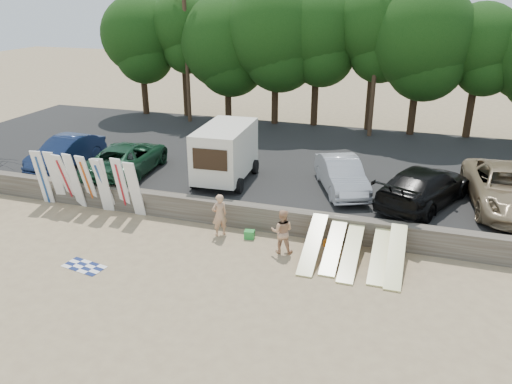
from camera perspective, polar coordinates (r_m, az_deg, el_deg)
ground at (r=17.40m, az=0.34°, el=-8.76°), size 120.00×120.00×0.00m
seawall at (r=19.72m, az=2.99°, el=-3.25°), size 44.00×0.50×1.00m
parking_lot at (r=26.58m, az=7.21°, el=3.03°), size 44.00×14.50×0.70m
treeline at (r=32.17m, az=9.86°, el=17.02°), size 33.34×6.64×9.09m
utility_poles at (r=30.57m, az=13.56°, el=14.86°), size 25.80×0.26×9.00m
box_trailer at (r=22.83m, az=-3.54°, el=4.72°), size 2.49×4.17×2.58m
car_0 at (r=26.80m, az=-20.88°, el=4.34°), size 1.78×4.55×1.47m
car_1 at (r=24.79m, az=-14.50°, el=3.80°), size 3.08×5.70×1.52m
car_2 at (r=22.15m, az=9.74°, el=1.94°), size 3.15×4.69×1.46m
car_3 at (r=21.50m, az=18.66°, el=0.63°), size 4.30×5.89×1.58m
car_4 at (r=22.44m, az=26.81°, el=0.38°), size 3.35×6.28×1.68m
surfboard_upright_0 at (r=23.91m, az=-23.22°, el=1.56°), size 0.56×0.60×2.57m
surfboard_upright_1 at (r=23.63m, az=-21.90°, el=1.51°), size 0.51×0.64×2.55m
surfboard_upright_2 at (r=23.28m, az=-20.90°, el=1.30°), size 0.60×0.87×2.50m
surfboard_upright_3 at (r=22.97m, az=-20.04°, el=1.23°), size 0.58×0.64×2.56m
surfboard_upright_4 at (r=22.67m, az=-18.66°, el=1.10°), size 0.57×0.76×2.53m
surfboard_upright_5 at (r=22.06m, az=-17.07°, el=0.75°), size 0.59×0.69×2.55m
surfboard_upright_6 at (r=22.13m, az=-17.02°, el=0.76°), size 0.62×0.89×2.50m
surfboard_upright_7 at (r=21.77m, az=-15.13°, el=0.71°), size 0.54×0.60×2.56m
surfboard_upright_8 at (r=21.25m, az=-13.72°, el=0.29°), size 0.50×0.68×2.54m
surfboard_low_0 at (r=17.93m, az=6.51°, el=-5.89°), size 0.56×2.84×1.11m
surfboard_low_1 at (r=18.07m, az=8.91°, el=-5.98°), size 0.56×2.87×1.00m
surfboard_low_2 at (r=17.81m, az=10.81°, el=-6.80°), size 0.56×2.91×0.87m
surfboard_low_3 at (r=17.90m, az=13.95°, el=-6.89°), size 0.56×2.90×0.89m
surfboard_low_4 at (r=17.71m, az=15.70°, el=-7.03°), size 0.56×2.84×1.10m
beachgoer_a at (r=19.35m, az=-4.20°, el=-2.63°), size 0.73×0.73×1.71m
beachgoer_b at (r=18.07m, az=2.99°, el=-4.52°), size 0.91×0.76×1.68m
cooler at (r=19.34m, az=-0.76°, el=-4.87°), size 0.41×0.35×0.32m
gear_bag at (r=19.01m, az=8.20°, el=-5.79°), size 0.33×0.29×0.22m
beach_towel at (r=18.51m, az=-19.05°, el=-8.04°), size 1.73×1.73×0.00m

